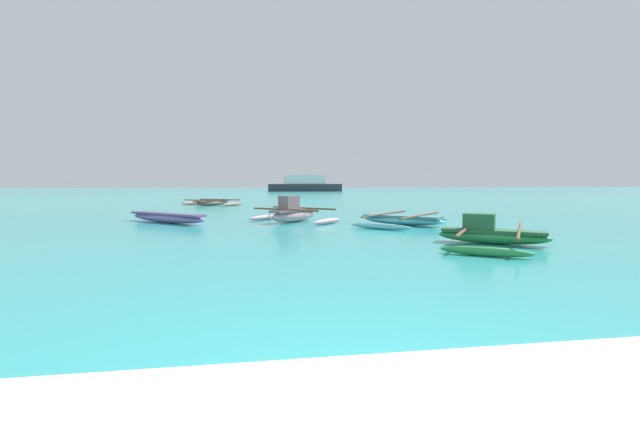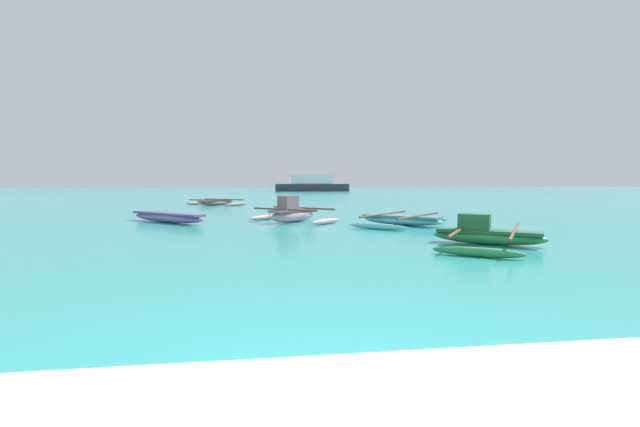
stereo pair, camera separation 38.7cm
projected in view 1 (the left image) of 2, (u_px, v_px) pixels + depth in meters
moored_boat_0 at (293, 213)px, 16.44m from camera, size 3.57×3.51×1.02m
moored_boat_1 at (212, 202)px, 28.52m from camera, size 4.17×3.79×0.38m
moored_boat_2 at (491, 234)px, 10.65m from camera, size 3.92×4.50×0.74m
moored_boat_3 at (167, 217)px, 16.18m from camera, size 3.40×3.22×0.37m
moored_boat_4 at (402, 220)px, 15.40m from camera, size 4.23×4.32×0.40m
distant_ferry at (305, 185)px, 72.11m from camera, size 12.30×2.71×2.71m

